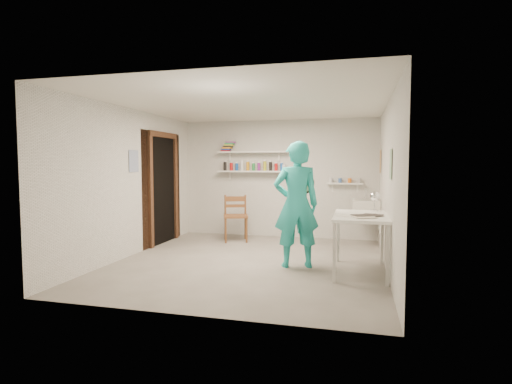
% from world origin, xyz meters
% --- Properties ---
extents(floor, '(4.00, 4.50, 0.02)m').
position_xyz_m(floor, '(0.00, 0.00, -0.01)').
color(floor, slate).
rests_on(floor, ground).
extents(ceiling, '(4.00, 4.50, 0.02)m').
position_xyz_m(ceiling, '(0.00, 0.00, 2.41)').
color(ceiling, silver).
rests_on(ceiling, wall_back).
extents(wall_back, '(4.00, 0.02, 2.40)m').
position_xyz_m(wall_back, '(0.00, 2.26, 1.20)').
color(wall_back, silver).
rests_on(wall_back, ground).
extents(wall_front, '(4.00, 0.02, 2.40)m').
position_xyz_m(wall_front, '(0.00, -2.26, 1.20)').
color(wall_front, silver).
rests_on(wall_front, ground).
extents(wall_left, '(0.02, 4.50, 2.40)m').
position_xyz_m(wall_left, '(-2.01, 0.00, 1.20)').
color(wall_left, silver).
rests_on(wall_left, ground).
extents(wall_right, '(0.02, 4.50, 2.40)m').
position_xyz_m(wall_right, '(2.01, 0.00, 1.20)').
color(wall_right, silver).
rests_on(wall_right, ground).
extents(doorway_recess, '(0.02, 0.90, 2.00)m').
position_xyz_m(doorway_recess, '(-1.99, 1.05, 1.00)').
color(doorway_recess, black).
rests_on(doorway_recess, wall_left).
extents(corridor_box, '(1.40, 1.50, 2.10)m').
position_xyz_m(corridor_box, '(-2.70, 1.05, 1.05)').
color(corridor_box, brown).
rests_on(corridor_box, ground).
extents(door_lintel, '(0.06, 1.05, 0.10)m').
position_xyz_m(door_lintel, '(-1.97, 1.05, 2.05)').
color(door_lintel, brown).
rests_on(door_lintel, wall_left).
extents(door_jamb_near, '(0.06, 0.10, 2.00)m').
position_xyz_m(door_jamb_near, '(-1.97, 0.55, 1.00)').
color(door_jamb_near, brown).
rests_on(door_jamb_near, ground).
extents(door_jamb_far, '(0.06, 0.10, 2.00)m').
position_xyz_m(door_jamb_far, '(-1.97, 1.55, 1.00)').
color(door_jamb_far, brown).
rests_on(door_jamb_far, ground).
extents(shelf_lower, '(1.50, 0.22, 0.03)m').
position_xyz_m(shelf_lower, '(-0.50, 2.13, 1.35)').
color(shelf_lower, white).
rests_on(shelf_lower, wall_back).
extents(shelf_upper, '(1.50, 0.22, 0.03)m').
position_xyz_m(shelf_upper, '(-0.50, 2.13, 1.75)').
color(shelf_upper, white).
rests_on(shelf_upper, wall_back).
extents(ledge_shelf, '(0.70, 0.14, 0.03)m').
position_xyz_m(ledge_shelf, '(1.35, 2.17, 1.12)').
color(ledge_shelf, white).
rests_on(ledge_shelf, wall_back).
extents(poster_left, '(0.01, 0.28, 0.36)m').
position_xyz_m(poster_left, '(-1.99, 0.05, 1.55)').
color(poster_left, '#334C7F').
rests_on(poster_left, wall_left).
extents(poster_right_a, '(0.01, 0.34, 0.42)m').
position_xyz_m(poster_right_a, '(1.99, 1.80, 1.55)').
color(poster_right_a, '#995933').
rests_on(poster_right_a, wall_right).
extents(poster_right_b, '(0.01, 0.30, 0.38)m').
position_xyz_m(poster_right_b, '(1.99, -0.55, 1.50)').
color(poster_right_b, '#3F724C').
rests_on(poster_right_b, wall_right).
extents(belfast_sink, '(0.48, 0.60, 0.30)m').
position_xyz_m(belfast_sink, '(1.75, 1.70, 0.70)').
color(belfast_sink, white).
rests_on(belfast_sink, wall_right).
extents(man, '(0.77, 0.63, 1.83)m').
position_xyz_m(man, '(0.73, -0.11, 0.91)').
color(man, '#25B9B2').
rests_on(man, ground).
extents(wall_clock, '(0.32, 0.14, 0.33)m').
position_xyz_m(wall_clock, '(0.81, 0.09, 1.22)').
color(wall_clock, beige).
rests_on(wall_clock, man).
extents(wooden_chair, '(0.58, 0.57, 0.98)m').
position_xyz_m(wooden_chair, '(-0.70, 1.54, 0.49)').
color(wooden_chair, brown).
rests_on(wooden_chair, ground).
extents(work_table, '(0.73, 1.21, 0.81)m').
position_xyz_m(work_table, '(1.64, -0.21, 0.40)').
color(work_table, white).
rests_on(work_table, ground).
extents(desk_lamp, '(0.15, 0.15, 0.15)m').
position_xyz_m(desk_lamp, '(1.84, 0.28, 1.03)').
color(desk_lamp, silver).
rests_on(desk_lamp, work_table).
extents(spray_cans, '(1.34, 0.06, 0.17)m').
position_xyz_m(spray_cans, '(-0.50, 2.13, 1.45)').
color(spray_cans, black).
rests_on(spray_cans, shelf_lower).
extents(book_stack, '(0.30, 0.14, 0.20)m').
position_xyz_m(book_stack, '(-1.04, 2.13, 1.86)').
color(book_stack, red).
rests_on(book_stack, shelf_upper).
extents(ledge_pots, '(0.48, 0.07, 0.09)m').
position_xyz_m(ledge_pots, '(1.35, 2.17, 1.18)').
color(ledge_pots, silver).
rests_on(ledge_pots, ledge_shelf).
extents(papers, '(0.30, 0.22, 0.02)m').
position_xyz_m(papers, '(1.64, -0.21, 0.81)').
color(papers, silver).
rests_on(papers, work_table).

